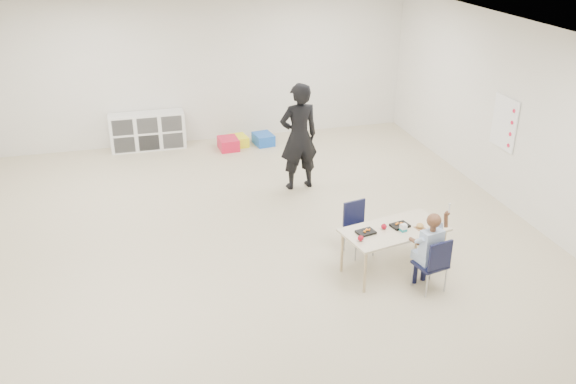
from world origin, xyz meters
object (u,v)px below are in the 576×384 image
object	(u,v)px
cubby_shelf	(148,131)
chair_near	(430,263)
table	(393,249)
child	(432,248)
adult	(299,137)

from	to	relation	value
cubby_shelf	chair_near	bearing A→B (deg)	-62.59
chair_near	cubby_shelf	size ratio (longest dim) A/B	0.51
table	child	world-z (taller)	child
chair_near	adult	xyz separation A→B (m)	(-0.70, 3.28, 0.52)
table	adult	distance (m)	2.87
table	adult	world-z (taller)	adult
table	child	distance (m)	0.62
child	cubby_shelf	size ratio (longest dim) A/B	0.80
table	chair_near	xyz separation A→B (m)	(0.26, -0.50, 0.06)
chair_near	child	bearing A→B (deg)	0.00
child	chair_near	bearing A→B (deg)	0.00
chair_near	adult	distance (m)	3.40
chair_near	child	size ratio (longest dim) A/B	0.63
table	chair_near	bearing A→B (deg)	-74.58
child	adult	size ratio (longest dim) A/B	0.64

